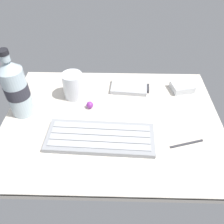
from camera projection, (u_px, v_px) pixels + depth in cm
name	position (u px, v px, depth cm)	size (l,w,h in cm)	color
ground_plane	(112.00, 122.00, 68.01)	(64.00, 48.00, 2.80)	beige
keyboard	(100.00, 137.00, 61.47)	(29.44, 12.21, 1.70)	#93969B
handheld_device	(129.00, 87.00, 77.56)	(13.25, 8.63, 1.50)	#B7BABF
juice_cup	(73.00, 86.00, 72.61)	(6.40, 6.40, 8.50)	silver
water_bottle	(16.00, 88.00, 63.66)	(6.73, 6.73, 20.80)	silver
charger_block	(182.00, 87.00, 76.75)	(7.00, 5.60, 2.40)	silver
trackball_mouse	(90.00, 105.00, 70.45)	(2.20, 2.20, 2.20)	purple
stylus_pen	(187.00, 143.00, 60.62)	(0.70, 0.70, 9.50)	#26262B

